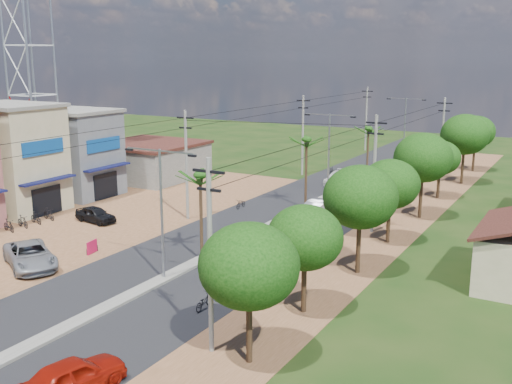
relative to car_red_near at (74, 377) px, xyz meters
The scene contains 37 objects.
ground 12.58m from the car_red_near, 111.91° to the left, with size 160.00×160.00×0.00m, color black.
road 27.07m from the car_red_near, 99.97° to the left, with size 12.00×110.00×0.04m, color black.
median 30.03m from the car_red_near, 98.98° to the left, with size 1.00×90.00×0.18m, color #605E56.
dirt_lot_west 27.83m from the car_red_near, 135.05° to the left, with size 18.00×46.00×0.04m, color brown.
dirt_shoulder_east 26.93m from the car_red_near, 81.86° to the left, with size 5.00×90.00×0.03m, color brown.
shophouse_cream 32.78m from the car_red_near, 145.03° to the left, with size 9.00×6.40×9.30m.
shophouse_grey 37.16m from the car_red_near, 136.11° to the left, with size 9.00×6.40×8.30m.
low_shed 43.96m from the car_red_near, 125.77° to the left, with size 10.40×10.40×3.95m.
tree_east_a 8.32m from the car_red_near, 49.59° to the left, with size 4.40×4.40×6.37m.
tree_east_b 12.98m from the car_red_near, 68.40° to the left, with size 4.00×4.00×5.83m.
tree_east_c 19.75m from the car_red_near, 74.96° to the left, with size 4.60×4.60×6.83m.
tree_east_d 26.33m from the car_red_near, 79.59° to the left, with size 4.20×4.20×6.13m.
tree_east_e 34.29m from the car_red_near, 81.69° to the left, with size 4.80×4.80×7.14m.
tree_east_f 42.01m from the car_red_near, 83.82° to the left, with size 3.80×3.80×5.52m.
tree_east_g 50.12m from the car_red_near, 84.12° to the left, with size 5.00×5.00×7.38m.
tree_east_h 57.98m from the car_red_near, 85.23° to the left, with size 4.40×4.40×6.52m.
palm_median_near 17.03m from the car_red_near, 106.67° to the left, with size 2.00×2.00×6.15m.
palm_median_mid 32.41m from the car_red_near, 98.42° to the left, with size 2.00×2.00×6.55m.
palm_median_far 48.10m from the car_red_near, 95.62° to the left, with size 2.00×2.00×5.85m.
streetlight_near 13.19m from the car_red_near, 111.91° to the left, with size 5.10×0.18×8.00m.
streetlight_mid 37.17m from the car_red_near, 97.29° to the left, with size 5.10×0.18×8.00m.
streetlight_far 61.96m from the car_red_near, 94.35° to the left, with size 5.10×0.18×8.00m.
utility_pole_w_b 26.69m from the car_red_near, 116.29° to the left, with size 1.60×0.24×9.00m.
utility_pole_w_c 47.30m from the car_red_near, 104.36° to the left, with size 1.60×0.24×9.00m.
utility_pole_w_d 67.79m from the car_red_near, 99.95° to the left, with size 1.60×0.24×9.00m.
utility_pole_e_a 7.48m from the car_red_near, 63.54° to the left, with size 1.60×0.24×9.00m.
utility_pole_e_b 28.08m from the car_red_near, 84.19° to the left, with size 1.60×0.24×9.00m.
utility_pole_e_c 49.89m from the car_red_near, 86.76° to the left, with size 1.60×0.24×9.00m.
car_red_near is the anchor object (origin of this frame).
car_silver_mid 29.89m from the car_red_near, 94.11° to the left, with size 1.66×4.75×1.56m, color gray.
car_white_far 43.21m from the car_red_near, 98.23° to the left, with size 1.84×4.53×1.31m, color beige.
car_parked_silver 16.28m from the car_red_near, 145.76° to the left, with size 2.58×5.59×1.55m, color gray.
car_parked_dark 25.92m from the car_red_near, 132.61° to the left, with size 1.52×3.77×1.29m, color black.
moto_rider_east 9.32m from the car_red_near, 90.93° to the left, with size 0.55×1.59×0.83m, color black.
moto_rider_west_a 30.46m from the car_red_near, 108.55° to the left, with size 0.55×1.56×0.82m, color black.
moto_rider_west_b 47.84m from the car_red_near, 100.44° to the left, with size 0.44×1.55×0.93m, color black.
roadside_sign 17.86m from the car_red_near, 132.55° to the left, with size 0.26×1.11×0.93m.
Camera 1 is at (21.75, -26.80, 13.21)m, focal length 42.00 mm.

